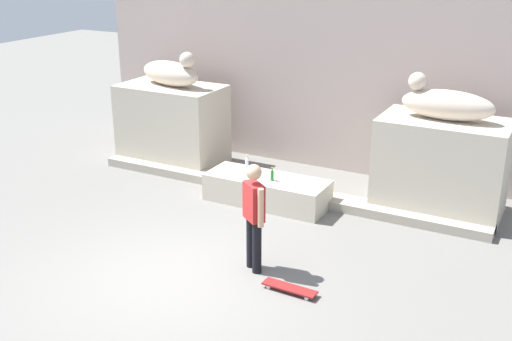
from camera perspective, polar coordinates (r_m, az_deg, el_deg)
The scene contains 12 objects.
ground_plane at distance 9.41m, azimuth -8.00°, elevation -9.71°, with size 40.00×40.00×0.00m, color slate.
facade_wall at distance 13.35m, azimuth 6.40°, elevation 14.77°, with size 10.53×0.60×6.84m, color #BCA8A1.
pedestal_left at distance 13.90m, azimuth -7.57°, elevation 4.18°, with size 2.22×1.30×1.72m, color beige.
pedestal_right at distance 11.67m, azimuth 16.41°, elevation 0.36°, with size 2.22×1.30×1.72m, color beige.
statue_reclining_left at distance 13.61m, azimuth -7.69°, elevation 8.79°, with size 1.69×0.91×0.78m.
statue_reclining_right at distance 11.36m, azimuth 16.80°, elevation 5.84°, with size 1.61×0.60×0.78m.
ledge_block at distance 11.74m, azimuth 0.99°, elevation -1.81°, with size 2.31×0.87×0.52m, color beige.
skater at distance 9.16m, azimuth -0.20°, elevation -3.87°, with size 0.45×0.38×1.67m.
skateboard at distance 8.99m, azimuth 3.06°, elevation -10.59°, with size 0.81×0.23×0.08m.
bottle_clear at distance 12.07m, azimuth -0.83°, elevation 0.71°, with size 0.06×0.06×0.29m.
bottle_green at distance 11.47m, azimuth 1.47°, elevation -0.44°, with size 0.06×0.06×0.25m.
stair_step at distance 12.20m, azimuth 1.98°, elevation -1.83°, with size 8.02×0.50×0.17m, color #A9A08F.
Camera 1 is at (4.92, -6.52, 4.66)m, focal length 44.13 mm.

